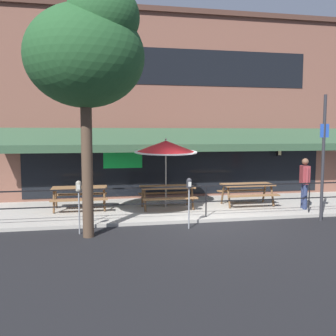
% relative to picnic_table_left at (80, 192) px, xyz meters
% --- Properties ---
extents(ground_plane, '(120.00, 120.00, 0.00)m').
position_rel_picnic_table_left_xyz_m(ground_plane, '(3.82, -2.11, -0.71)').
color(ground_plane, black).
extents(patio_deck, '(15.00, 4.00, 0.10)m').
position_rel_picnic_table_left_xyz_m(patio_deck, '(3.82, -0.11, -0.66)').
color(patio_deck, '#ADA89E').
rests_on(patio_deck, ground).
extents(restaurant_building, '(15.00, 1.60, 7.45)m').
position_rel_picnic_table_left_xyz_m(restaurant_building, '(3.82, 2.12, 2.99)').
color(restaurant_building, brown).
rests_on(restaurant_building, ground).
extents(patio_railing, '(13.84, 0.04, 0.97)m').
position_rel_picnic_table_left_xyz_m(patio_railing, '(3.82, -1.81, 0.09)').
color(patio_railing, black).
rests_on(patio_railing, patio_deck).
extents(picnic_table_left, '(1.80, 1.42, 0.76)m').
position_rel_picnic_table_left_xyz_m(picnic_table_left, '(0.00, 0.00, 0.00)').
color(picnic_table_left, brown).
rests_on(picnic_table_left, patio_deck).
extents(picnic_table_centre, '(1.80, 1.42, 0.76)m').
position_rel_picnic_table_left_xyz_m(picnic_table_centre, '(2.90, -0.33, 0.00)').
color(picnic_table_centre, brown).
rests_on(picnic_table_centre, patio_deck).
extents(picnic_table_right, '(1.80, 1.42, 0.76)m').
position_rel_picnic_table_left_xyz_m(picnic_table_right, '(5.79, -0.29, 0.00)').
color(picnic_table_right, brown).
rests_on(picnic_table_right, patio_deck).
extents(patio_umbrella_centre, '(2.14, 2.14, 2.38)m').
position_rel_picnic_table_left_xyz_m(patio_umbrella_centre, '(2.90, -0.09, 1.47)').
color(patio_umbrella_centre, '#B7B2A8').
rests_on(patio_umbrella_centre, patio_deck).
extents(pedestrian_walking, '(0.33, 0.61, 1.71)m').
position_rel_picnic_table_left_xyz_m(pedestrian_walking, '(7.45, -1.21, 0.35)').
color(pedestrian_walking, navy).
rests_on(pedestrian_walking, patio_deck).
extents(parking_meter_near, '(0.15, 0.16, 1.42)m').
position_rel_picnic_table_left_xyz_m(parking_meter_near, '(0.09, -2.69, 0.44)').
color(parking_meter_near, gray).
rests_on(parking_meter_near, ground).
extents(parking_meter_far, '(0.15, 0.16, 1.42)m').
position_rel_picnic_table_left_xyz_m(parking_meter_far, '(3.06, -2.71, 0.44)').
color(parking_meter_far, gray).
rests_on(parking_meter_far, ground).
extents(street_sign_pole, '(0.28, 0.09, 3.79)m').
position_rel_picnic_table_left_xyz_m(street_sign_pole, '(7.22, -2.56, 1.24)').
color(street_sign_pole, '#2D2D33').
rests_on(street_sign_pole, ground).
extents(street_tree_curbside, '(2.94, 2.65, 6.22)m').
position_rel_picnic_table_left_xyz_m(street_tree_curbside, '(0.41, -3.06, 3.96)').
color(street_tree_curbside, brown).
rests_on(street_tree_curbside, ground).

